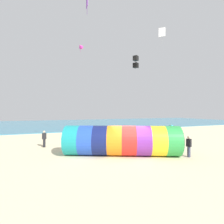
# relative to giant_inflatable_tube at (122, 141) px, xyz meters

# --- Properties ---
(ground_plane) EXTENTS (120.00, 120.00, 0.00)m
(ground_plane) POSITION_rel_giant_inflatable_tube_xyz_m (0.40, -0.80, -1.20)
(ground_plane) COLOR beige
(sea) EXTENTS (120.00, 40.00, 0.10)m
(sea) POSITION_rel_giant_inflatable_tube_xyz_m (0.40, 37.29, -1.15)
(sea) COLOR teal
(sea) RESTS_ON ground
(giant_inflatable_tube) EXTENTS (9.30, 6.19, 2.40)m
(giant_inflatable_tube) POSITION_rel_giant_inflatable_tube_xyz_m (0.00, 0.00, 0.00)
(giant_inflatable_tube) COLOR teal
(giant_inflatable_tube) RESTS_ON ground
(kite_handler) EXTENTS (0.33, 0.41, 1.66)m
(kite_handler) POSITION_rel_giant_inflatable_tube_xyz_m (4.58, -2.52, -0.36)
(kite_handler) COLOR #383D56
(kite_handler) RESTS_ON ground
(kite_purple_diamond) EXTENTS (0.07, 0.72, 1.76)m
(kite_purple_diamond) POSITION_rel_giant_inflatable_tube_xyz_m (-1.88, 3.80, 12.92)
(kite_purple_diamond) COLOR purple
(kite_magenta_delta) EXTENTS (1.12, 1.16, 1.44)m
(kite_magenta_delta) POSITION_rel_giant_inflatable_tube_xyz_m (0.33, 16.54, 13.36)
(kite_magenta_delta) COLOR #D1339E
(kite_black_box) EXTENTS (0.65, 0.65, 1.35)m
(kite_black_box) POSITION_rel_giant_inflatable_tube_xyz_m (3.37, 3.51, 7.66)
(kite_black_box) COLOR black
(kite_white_diamond) EXTENTS (0.88, 0.84, 2.31)m
(kite_white_diamond) POSITION_rel_giant_inflatable_tube_xyz_m (10.24, 7.70, 13.76)
(kite_white_diamond) COLOR white
(bystander_near_water) EXTENTS (0.42, 0.36, 1.64)m
(bystander_near_water) POSITION_rel_giant_inflatable_tube_xyz_m (-5.71, 5.86, -0.37)
(bystander_near_water) COLOR black
(bystander_near_water) RESTS_ON ground
(bystander_mid_beach) EXTENTS (0.30, 0.40, 1.59)m
(bystander_mid_beach) POSITION_rel_giant_inflatable_tube_xyz_m (-2.56, 10.67, -0.40)
(bystander_mid_beach) COLOR #726651
(bystander_mid_beach) RESTS_ON ground
(beach_flag) EXTENTS (0.47, 0.36, 2.21)m
(beach_flag) POSITION_rel_giant_inflatable_tube_xyz_m (6.56, 1.53, 0.75)
(beach_flag) COLOR silver
(beach_flag) RESTS_ON ground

